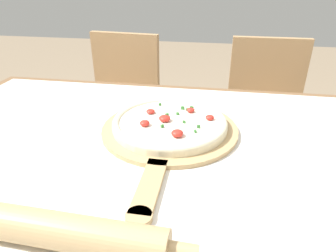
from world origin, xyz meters
name	(u,v)px	position (x,y,z in m)	size (l,w,h in m)	color
dining_table	(149,188)	(0.00, 0.00, 0.67)	(1.44, 1.02, 0.76)	brown
towel_cloth	(148,156)	(0.00, 0.00, 0.76)	(1.36, 0.94, 0.00)	silver
pizza_peel	(169,132)	(0.03, 0.11, 0.77)	(0.38, 0.56, 0.01)	tan
pizza	(170,123)	(0.03, 0.13, 0.79)	(0.32, 0.32, 0.04)	beige
rolling_pin	(70,232)	(-0.06, -0.29, 0.80)	(0.41, 0.07, 0.06)	tan
chair_left	(122,104)	(-0.36, 0.88, 0.50)	(0.44, 0.44, 0.88)	tan
chair_right	(264,114)	(0.41, 0.88, 0.50)	(0.40, 0.40, 0.88)	tan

